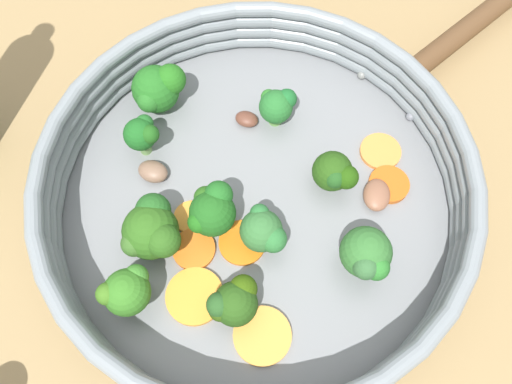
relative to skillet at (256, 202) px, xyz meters
The scene contains 26 objects.
ground_plane 0.01m from the skillet, ahead, with size 4.00×4.00×0.00m, color #997C4F.
skillet is the anchor object (origin of this frame).
skillet_rim_wall 0.04m from the skillet, ahead, with size 0.37×0.37×0.06m.
skillet_handle 0.30m from the skillet, 55.49° to the right, with size 0.02×0.02×0.24m, color brown.
skillet_rivet_left 0.17m from the skillet, 66.45° to the right, with size 0.01×0.01×0.01m, color gray.
skillet_rivet_right 0.17m from the skillet, 44.52° to the right, with size 0.01×0.01×0.01m, color gray.
carrot_slice_0 0.04m from the skillet, 157.90° to the left, with size 0.04×0.04×0.00m, color orange.
carrot_slice_1 0.07m from the skillet, 125.89° to the left, with size 0.04×0.04×0.00m, color orange.
carrot_slice_2 0.13m from the skillet, 73.94° to the right, with size 0.04×0.04×0.00m, color #F98E3E.
carrot_slice_3 0.12m from the skillet, 89.80° to the right, with size 0.04×0.04×0.01m, color #D65E19.
carrot_slice_4 0.12m from the skillet, behind, with size 0.05×0.05×0.00m, color #F19D3E.
carrot_slice_5 0.10m from the skillet, 144.14° to the left, with size 0.05×0.05×0.00m, color #F99B31.
carrot_slice_6 0.06m from the skillet, 101.47° to the left, with size 0.03×0.03×0.00m, color orange.
broccoli_floret_0 0.10m from the skillet, 108.97° to the left, with size 0.06×0.05×0.05m.
broccoli_floret_1 0.11m from the skillet, 163.87° to the left, with size 0.04×0.04×0.04m.
broccoli_floret_2 0.12m from the skillet, 57.18° to the left, with size 0.03×0.03×0.04m.
broccoli_floret_3 0.08m from the skillet, 84.18° to the right, with size 0.04×0.04×0.04m.
broccoli_floret_4 0.14m from the skillet, 36.20° to the left, with size 0.05×0.05×0.05m.
broccoli_floret_5 0.14m from the skillet, 126.27° to the left, with size 0.04×0.04×0.05m.
broccoli_floret_6 0.09m from the skillet, 19.21° to the right, with size 0.03×0.04×0.04m.
broccoli_floret_7 0.11m from the skillet, 131.41° to the right, with size 0.05×0.04×0.05m.
broccoli_floret_8 0.05m from the skillet, behind, with size 0.04×0.04×0.04m.
broccoli_floret_9 0.06m from the skillet, 118.27° to the left, with size 0.04×0.04×0.05m.
mushroom_piece_0 0.10m from the skillet, 69.30° to the left, with size 0.03×0.02×0.01m, color #83614C.
mushroom_piece_1 0.08m from the skillet, ahead, with size 0.02×0.02×0.01m, color brown.
mushroom_piece_2 0.11m from the skillet, 95.58° to the right, with size 0.03×0.02×0.01m, color #8E5C43.
Camera 1 is at (-0.18, 0.02, 0.42)m, focal length 35.00 mm.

